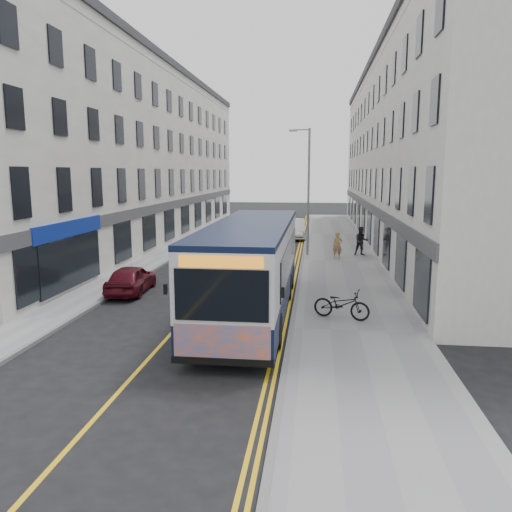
% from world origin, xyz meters
% --- Properties ---
extents(ground, '(140.00, 140.00, 0.00)m').
position_xyz_m(ground, '(0.00, 0.00, 0.00)').
color(ground, black).
rests_on(ground, ground).
extents(pavement_east, '(4.50, 64.00, 0.12)m').
position_xyz_m(pavement_east, '(6.25, 12.00, 0.06)').
color(pavement_east, gray).
rests_on(pavement_east, ground).
extents(pavement_west, '(2.00, 64.00, 0.12)m').
position_xyz_m(pavement_west, '(-5.00, 12.00, 0.06)').
color(pavement_west, gray).
rests_on(pavement_west, ground).
extents(kerb_east, '(0.18, 64.00, 0.13)m').
position_xyz_m(kerb_east, '(4.00, 12.00, 0.07)').
color(kerb_east, slate).
rests_on(kerb_east, ground).
extents(kerb_west, '(0.18, 64.00, 0.13)m').
position_xyz_m(kerb_west, '(-4.00, 12.00, 0.07)').
color(kerb_west, slate).
rests_on(kerb_west, ground).
extents(road_centre_line, '(0.12, 64.00, 0.01)m').
position_xyz_m(road_centre_line, '(0.00, 12.00, 0.00)').
color(road_centre_line, yellow).
rests_on(road_centre_line, ground).
extents(road_dbl_yellow_inner, '(0.10, 64.00, 0.01)m').
position_xyz_m(road_dbl_yellow_inner, '(3.55, 12.00, 0.00)').
color(road_dbl_yellow_inner, yellow).
rests_on(road_dbl_yellow_inner, ground).
extents(road_dbl_yellow_outer, '(0.10, 64.00, 0.01)m').
position_xyz_m(road_dbl_yellow_outer, '(3.75, 12.00, 0.00)').
color(road_dbl_yellow_outer, yellow).
rests_on(road_dbl_yellow_outer, ground).
extents(terrace_east, '(6.00, 46.00, 13.00)m').
position_xyz_m(terrace_east, '(11.50, 21.00, 6.50)').
color(terrace_east, silver).
rests_on(terrace_east, ground).
extents(terrace_west, '(6.00, 46.00, 13.00)m').
position_xyz_m(terrace_west, '(-9.00, 21.00, 6.50)').
color(terrace_west, white).
rests_on(terrace_west, ground).
extents(streetlamp, '(1.32, 0.18, 8.00)m').
position_xyz_m(streetlamp, '(4.17, 14.00, 4.38)').
color(streetlamp, gray).
rests_on(streetlamp, ground).
extents(city_bus, '(2.81, 12.06, 3.50)m').
position_xyz_m(city_bus, '(2.38, 0.68, 1.92)').
color(city_bus, black).
rests_on(city_bus, ground).
extents(bicycle, '(2.18, 1.33, 1.08)m').
position_xyz_m(bicycle, '(5.73, 0.08, 0.66)').
color(bicycle, black).
rests_on(bicycle, pavement_east).
extents(pedestrian_near, '(0.61, 0.43, 1.61)m').
position_xyz_m(pedestrian_near, '(6.09, 12.83, 0.92)').
color(pedestrian_near, '#9A7446').
rests_on(pedestrian_near, pavement_east).
extents(pedestrian_far, '(0.96, 0.79, 1.80)m').
position_xyz_m(pedestrian_far, '(7.63, 14.27, 1.02)').
color(pedestrian_far, black).
rests_on(pedestrian_far, pavement_east).
extents(car_white, '(2.01, 4.89, 1.58)m').
position_xyz_m(car_white, '(2.99, 22.70, 0.79)').
color(car_white, silver).
rests_on(car_white, ground).
extents(car_maroon, '(1.70, 3.82, 1.28)m').
position_xyz_m(car_maroon, '(-3.40, 3.37, 0.64)').
color(car_maroon, '#4F0D16').
rests_on(car_maroon, ground).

